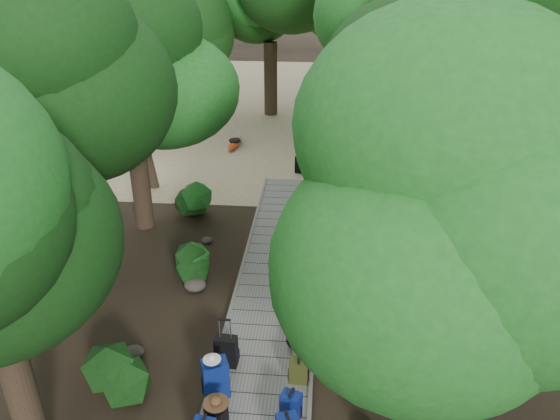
# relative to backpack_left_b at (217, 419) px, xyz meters

# --- Properties ---
(ground) EXTENTS (120.00, 120.00, 0.00)m
(ground) POSITION_rel_backpack_left_b_xyz_m (0.61, 3.94, -0.44)
(ground) COLOR #302418
(ground) RESTS_ON ground
(sand_beach) EXTENTS (40.00, 22.00, 0.02)m
(sand_beach) POSITION_rel_backpack_left_b_xyz_m (0.61, 19.94, -0.43)
(sand_beach) COLOR tan
(sand_beach) RESTS_ON ground
(boardwalk) EXTENTS (2.00, 12.00, 0.12)m
(boardwalk) POSITION_rel_backpack_left_b_xyz_m (0.61, 4.94, -0.38)
(boardwalk) COLOR gray
(boardwalk) RESTS_ON ground
(backpack_left_b) EXTENTS (0.41, 0.36, 0.63)m
(backpack_left_b) POSITION_rel_backpack_left_b_xyz_m (0.00, 0.00, 0.00)
(backpack_left_b) COLOR black
(backpack_left_b) RESTS_ON boardwalk
(backpack_left_c) EXTENTS (0.56, 0.49, 0.87)m
(backpack_left_c) POSITION_rel_backpack_left_b_xyz_m (-0.18, 0.85, 0.12)
(backpack_left_c) COLOR navy
(backpack_left_c) RESTS_ON boardwalk
(backpack_left_d) EXTENTS (0.36, 0.29, 0.48)m
(backpack_left_d) POSITION_rel_backpack_left_b_xyz_m (-0.08, 1.86, -0.08)
(backpack_left_d) COLOR navy
(backpack_left_d) RESTS_ON boardwalk
(backpack_right_c) EXTENTS (0.41, 0.35, 0.60)m
(backpack_right_c) POSITION_rel_backpack_left_b_xyz_m (1.25, 0.44, -0.02)
(backpack_right_c) COLOR navy
(backpack_right_c) RESTS_ON boardwalk
(backpack_right_d) EXTENTS (0.37, 0.28, 0.55)m
(backpack_right_d) POSITION_rel_backpack_left_b_xyz_m (1.33, 1.35, -0.04)
(backpack_right_d) COLOR #323A15
(backpack_right_d) RESTS_ON boardwalk
(duffel_right_khaki) EXTENTS (0.41, 0.56, 0.35)m
(duffel_right_khaki) POSITION_rel_backpack_left_b_xyz_m (1.36, 1.79, -0.14)
(duffel_right_khaki) COLOR olive
(duffel_right_khaki) RESTS_ON boardwalk
(duffel_right_black) EXTENTS (0.46, 0.65, 0.38)m
(duffel_right_black) POSITION_rel_backpack_left_b_xyz_m (1.25, 2.52, -0.13)
(duffel_right_black) COLOR black
(duffel_right_black) RESTS_ON boardwalk
(suitcase_on_boardwalk) EXTENTS (0.45, 0.27, 0.68)m
(suitcase_on_boardwalk) POSITION_rel_backpack_left_b_xyz_m (-0.12, 1.65, 0.02)
(suitcase_on_boardwalk) COLOR black
(suitcase_on_boardwalk) RESTS_ON boardwalk
(lone_suitcase_on_sand) EXTENTS (0.43, 0.30, 0.62)m
(lone_suitcase_on_sand) POSITION_rel_backpack_left_b_xyz_m (0.82, 11.83, -0.11)
(lone_suitcase_on_sand) COLOR black
(lone_suitcase_on_sand) RESTS_ON sand_beach
(hat_brown) EXTENTS (0.45, 0.45, 0.13)m
(hat_brown) POSITION_rel_backpack_left_b_xyz_m (-0.00, 0.05, 0.38)
(hat_brown) COLOR #51351E
(hat_brown) RESTS_ON backpack_left_b
(hat_white) EXTENTS (0.33, 0.33, 0.11)m
(hat_white) POSITION_rel_backpack_left_b_xyz_m (-0.21, 0.82, 0.61)
(hat_white) COLOR silver
(hat_white) RESTS_ON backpack_left_c
(kayak) EXTENTS (1.05, 3.60, 0.36)m
(kayak) POSITION_rel_backpack_left_b_xyz_m (-2.01, 14.38, -0.24)
(kayak) COLOR #B4350F
(kayak) RESTS_ON sand_beach
(sun_lounger) EXTENTS (0.57, 1.66, 0.53)m
(sun_lounger) POSITION_rel_backpack_left_b_xyz_m (4.41, 14.21, -0.15)
(sun_lounger) COLOR silver
(sun_lounger) RESTS_ON sand_beach
(tree_right_a) EXTENTS (4.39, 4.39, 7.31)m
(tree_right_a) POSITION_rel_backpack_left_b_xyz_m (3.60, 0.20, 3.22)
(tree_right_a) COLOR black
(tree_right_a) RESTS_ON ground
(tree_right_b) EXTENTS (5.31, 5.31, 9.48)m
(tree_right_b) POSITION_rel_backpack_left_b_xyz_m (5.16, 3.49, 4.30)
(tree_right_b) COLOR black
(tree_right_b) RESTS_ON ground
(tree_right_c) EXTENTS (4.69, 4.69, 8.11)m
(tree_right_c) POSITION_rel_backpack_left_b_xyz_m (4.27, 6.35, 3.62)
(tree_right_c) COLOR black
(tree_right_c) RESTS_ON ground
(tree_right_d) EXTENTS (6.21, 6.21, 11.38)m
(tree_right_d) POSITION_rel_backpack_left_b_xyz_m (5.79, 7.82, 5.25)
(tree_right_d) COLOR black
(tree_right_d) RESTS_ON ground
(tree_right_e) EXTENTS (5.35, 5.35, 9.63)m
(tree_right_e) POSITION_rel_backpack_left_b_xyz_m (4.68, 10.45, 4.38)
(tree_right_e) COLOR black
(tree_right_e) RESTS_ON ground
(tree_right_f) EXTENTS (6.18, 6.18, 11.04)m
(tree_right_f) POSITION_rel_backpack_left_b_xyz_m (7.50, 14.08, 5.08)
(tree_right_f) COLOR black
(tree_right_f) RESTS_ON ground
(tree_left_b) EXTENTS (4.56, 4.56, 8.20)m
(tree_left_b) POSITION_rel_backpack_left_b_xyz_m (-4.54, 4.06, 3.66)
(tree_left_b) COLOR black
(tree_left_b) RESTS_ON ground
(tree_left_c) EXTENTS (4.38, 4.38, 7.61)m
(tree_left_c) POSITION_rel_backpack_left_b_xyz_m (-3.60, 7.41, 3.37)
(tree_left_c) COLOR black
(tree_left_c) RESTS_ON ground
(tree_back_a) EXTENTS (5.16, 5.16, 8.93)m
(tree_back_a) POSITION_rel_backpack_left_b_xyz_m (-1.00, 18.96, 4.03)
(tree_back_a) COLOR black
(tree_back_a) RESTS_ON ground
(tree_back_b) EXTENTS (5.32, 5.32, 9.51)m
(tree_back_b) POSITION_rel_backpack_left_b_xyz_m (2.62, 20.62, 4.32)
(tree_back_b) COLOR black
(tree_back_b) RESTS_ON ground
(tree_back_c) EXTENTS (5.50, 5.50, 9.90)m
(tree_back_c) POSITION_rel_backpack_left_b_xyz_m (5.75, 19.91, 4.51)
(tree_back_c) COLOR black
(tree_back_c) RESTS_ON ground
(tree_back_d) EXTENTS (4.31, 4.31, 7.18)m
(tree_back_d) POSITION_rel_backpack_left_b_xyz_m (-4.43, 18.63, 3.15)
(tree_back_d) COLOR black
(tree_back_d) RESTS_ON ground
(palm_right_a) EXTENTS (4.36, 4.36, 7.44)m
(palm_right_a) POSITION_rel_backpack_left_b_xyz_m (3.73, 9.91, 3.28)
(palm_right_a) COLOR #134615
(palm_right_a) RESTS_ON ground
(palm_right_b) EXTENTS (4.10, 4.10, 7.92)m
(palm_right_b) POSITION_rel_backpack_left_b_xyz_m (5.31, 15.60, 3.52)
(palm_right_b) COLOR #134615
(palm_right_b) RESTS_ON ground
(palm_right_c) EXTENTS (3.87, 3.87, 6.16)m
(palm_right_c) POSITION_rel_backpack_left_b_xyz_m (3.43, 15.86, 2.65)
(palm_right_c) COLOR #134615
(palm_right_c) RESTS_ON ground
(palm_left_a) EXTENTS (4.42, 4.42, 7.03)m
(palm_left_a) POSITION_rel_backpack_left_b_xyz_m (-4.38, 10.08, 3.08)
(palm_left_a) COLOR #134615
(palm_left_a) RESTS_ON ground
(rock_left_b) EXTENTS (0.41, 0.37, 0.23)m
(rock_left_b) POSITION_rel_backpack_left_b_xyz_m (-2.10, 1.85, -0.32)
(rock_left_b) COLOR #4C473F
(rock_left_b) RESTS_ON ground
(rock_left_c) EXTENTS (0.54, 0.49, 0.30)m
(rock_left_c) POSITION_rel_backpack_left_b_xyz_m (-1.38, 4.29, -0.29)
(rock_left_c) COLOR #4C473F
(rock_left_c) RESTS_ON ground
(rock_left_d) EXTENTS (0.31, 0.28, 0.17)m
(rock_left_d) POSITION_rel_backpack_left_b_xyz_m (-1.55, 6.57, -0.35)
(rock_left_d) COLOR #4C473F
(rock_left_d) RESTS_ON ground
(rock_right_b) EXTENTS (0.48, 0.43, 0.26)m
(rock_right_b) POSITION_rel_backpack_left_b_xyz_m (3.08, 2.26, -0.31)
(rock_right_b) COLOR #4C473F
(rock_right_b) RESTS_ON ground
(rock_right_c) EXTENTS (0.30, 0.27, 0.17)m
(rock_right_c) POSITION_rel_backpack_left_b_xyz_m (2.44, 5.90, -0.35)
(rock_right_c) COLOR #4C473F
(rock_right_c) RESTS_ON ground
(shrub_left_a) EXTENTS (1.16, 1.16, 1.05)m
(shrub_left_a) POSITION_rel_backpack_left_b_xyz_m (-2.01, 0.90, 0.09)
(shrub_left_a) COLOR #19531C
(shrub_left_a) RESTS_ON ground
(shrub_left_b) EXTENTS (1.00, 1.00, 0.90)m
(shrub_left_b) POSITION_rel_backpack_left_b_xyz_m (-1.41, 4.79, 0.01)
(shrub_left_b) COLOR #19531C
(shrub_left_b) RESTS_ON ground
(shrub_left_c) EXTENTS (1.28, 1.28, 1.16)m
(shrub_left_c) POSITION_rel_backpack_left_b_xyz_m (-2.22, 8.03, 0.14)
(shrub_left_c) COLOR #19531C
(shrub_left_c) RESTS_ON ground
(shrub_right_a) EXTENTS (1.14, 1.14, 1.03)m
(shrub_right_a) POSITION_rel_backpack_left_b_xyz_m (2.49, 1.22, 0.08)
(shrub_right_a) COLOR #19531C
(shrub_right_a) RESTS_ON ground
(shrub_right_b) EXTENTS (1.16, 1.16, 1.04)m
(shrub_right_b) POSITION_rel_backpack_left_b_xyz_m (2.97, 6.19, 0.08)
(shrub_right_b) COLOR #19531C
(shrub_right_b) RESTS_ON ground
(shrub_right_c) EXTENTS (0.97, 0.97, 0.87)m
(shrub_right_c) POSITION_rel_backpack_left_b_xyz_m (2.78, 9.50, -0.00)
(shrub_right_c) COLOR #19531C
(shrub_right_c) RESTS_ON ground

